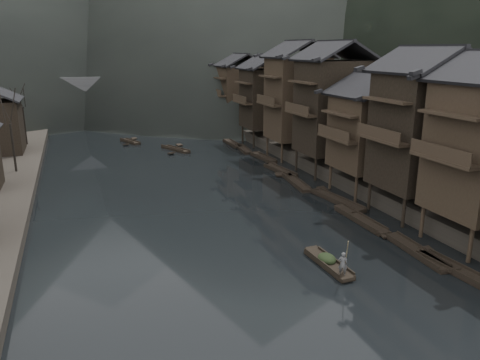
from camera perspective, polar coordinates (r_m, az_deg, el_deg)
name	(u,v)px	position (r m, az deg, el deg)	size (l,w,h in m)	color
water	(260,273)	(31.51, 2.42, -11.22)	(300.00, 300.00, 0.00)	black
right_bank	(364,131)	(81.35, 14.90, 5.78)	(40.00, 200.00, 1.80)	#2D2823
stilt_houses	(340,99)	(53.52, 12.11, 9.59)	(9.00, 67.60, 15.54)	black
bare_trees	(4,134)	(49.39, -26.86, 4.98)	(3.84, 61.50, 7.67)	black
moored_sampans	(306,185)	(50.39, 8.05, -0.62)	(3.02, 52.89, 0.47)	black
midriver_boats	(154,145)	(71.62, -10.41, 4.17)	(8.55, 13.70, 0.45)	black
stone_bridge	(127,95)	(98.98, -13.60, 10.03)	(40.00, 6.00, 9.00)	#4C4C4F
hero_sampan	(328,263)	(32.83, 10.71, -9.95)	(1.27, 5.33, 0.44)	black
cargo_heap	(327,254)	(32.77, 10.56, -8.85)	(1.17, 1.53, 0.70)	black
boatman	(343,261)	(30.93, 12.46, -9.57)	(0.60, 0.39, 1.63)	#59595C
bamboo_pole	(348,222)	(30.03, 13.07, -5.01)	(0.06, 0.06, 4.28)	#8C7A51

